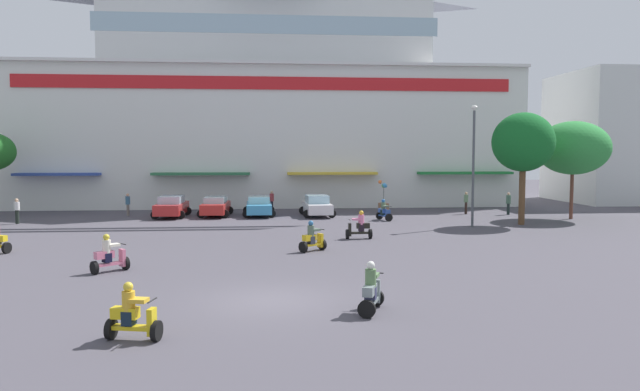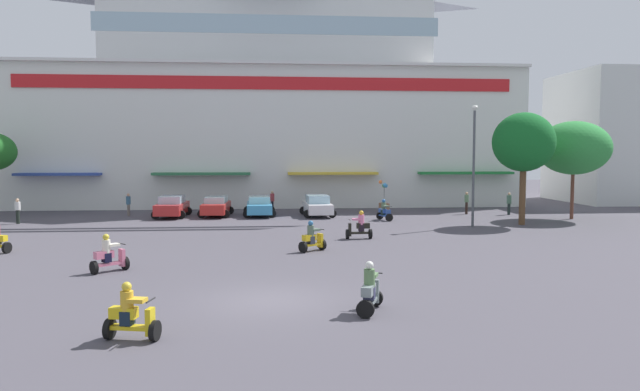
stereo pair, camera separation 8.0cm
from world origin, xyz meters
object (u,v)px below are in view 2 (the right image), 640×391
at_px(parked_car_0, 172,206).
at_px(pedestrian_2, 18,209).
at_px(parked_car_3, 317,206).
at_px(pedestrian_4, 128,203).
at_px(pedestrian_1, 272,200).
at_px(parked_car_1, 216,206).
at_px(scooter_rider_3, 131,316).
at_px(scooter_rider_1, 359,227).
at_px(scooter_rider_7, 370,291).
at_px(pedestrian_0, 467,201).
at_px(balloon_vendor_cart, 384,203).
at_px(pedestrian_3, 509,202).
at_px(scooter_rider_9, 109,256).
at_px(parked_car_2, 259,206).
at_px(scooter_rider_5, 384,212).
at_px(plaza_tree_3, 524,143).
at_px(streetlamp_near, 474,157).
at_px(scooter_rider_8, 312,239).
at_px(plaza_tree_1, 574,148).

height_order(parked_car_0, pedestrian_2, pedestrian_2).
relative_size(parked_car_3, pedestrian_4, 2.55).
bearing_deg(parked_car_3, pedestrian_1, 128.76).
relative_size(parked_car_1, scooter_rider_3, 2.86).
height_order(scooter_rider_1, scooter_rider_3, scooter_rider_1).
xyz_separation_m(scooter_rider_7, pedestrian_4, (-13.23, 27.25, 0.31)).
bearing_deg(scooter_rider_3, parked_car_3, 76.02).
height_order(pedestrian_0, pedestrian_4, pedestrian_0).
height_order(scooter_rider_1, balloon_vendor_cart, balloon_vendor_cart).
height_order(parked_car_1, scooter_rider_3, scooter_rider_3).
bearing_deg(balloon_vendor_cart, pedestrian_4, -178.36).
xyz_separation_m(parked_car_0, pedestrian_3, (24.82, -0.56, 0.18)).
xyz_separation_m(parked_car_0, parked_car_3, (10.48, -0.29, -0.01)).
bearing_deg(scooter_rider_9, scooter_rider_3, -71.95).
bearing_deg(parked_car_2, scooter_rider_5, -22.67).
relative_size(scooter_rider_5, scooter_rider_9, 1.02).
distance_m(plaza_tree_3, scooter_rider_9, 26.47).
bearing_deg(pedestrian_0, scooter_rider_9, -136.92).
bearing_deg(parked_car_3, scooter_rider_7, -91.25).
height_order(parked_car_2, pedestrian_3, pedestrian_3).
bearing_deg(pedestrian_1, pedestrian_0, -13.98).
bearing_deg(streetlamp_near, pedestrian_2, 172.36).
distance_m(parked_car_1, scooter_rider_3, 28.48).
bearing_deg(scooter_rider_9, scooter_rider_7, -35.80).
height_order(pedestrian_1, pedestrian_4, pedestrian_4).
distance_m(parked_car_2, streetlamp_near, 15.79).
distance_m(scooter_rider_8, scooter_rider_9, 9.24).
xyz_separation_m(plaza_tree_3, streetlamp_near, (-3.49, -0.64, -0.92)).
bearing_deg(plaza_tree_1, parked_car_3, 169.21).
bearing_deg(parked_car_2, scooter_rider_9, -105.55).
height_order(parked_car_2, scooter_rider_3, scooter_rider_3).
bearing_deg(scooter_rider_5, pedestrian_0, 26.37).
xyz_separation_m(parked_car_2, pedestrian_1, (0.96, 3.50, 0.17)).
distance_m(pedestrian_1, streetlamp_near, 16.94).
relative_size(plaza_tree_1, pedestrian_1, 4.27).
height_order(plaza_tree_3, scooter_rider_5, plaza_tree_3).
xyz_separation_m(parked_car_2, parked_car_3, (4.23, -0.57, 0.03)).
relative_size(parked_car_1, pedestrian_2, 2.53).
height_order(scooter_rider_7, streetlamp_near, streetlamp_near).
bearing_deg(scooter_rider_8, streetlamp_near, 37.95).
bearing_deg(plaza_tree_1, pedestrian_3, 136.47).
height_order(plaza_tree_1, pedestrian_3, plaza_tree_1).
height_order(pedestrian_0, pedestrian_2, pedestrian_0).
bearing_deg(scooter_rider_8, pedestrian_2, 146.27).
xyz_separation_m(parked_car_1, pedestrian_1, (4.11, 3.50, 0.17)).
distance_m(parked_car_0, scooter_rider_1, 16.62).
relative_size(parked_car_2, streetlamp_near, 0.58).
height_order(scooter_rider_7, pedestrian_4, pedestrian_4).
distance_m(pedestrian_1, balloon_vendor_cart, 8.85).
height_order(parked_car_3, streetlamp_near, streetlamp_near).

